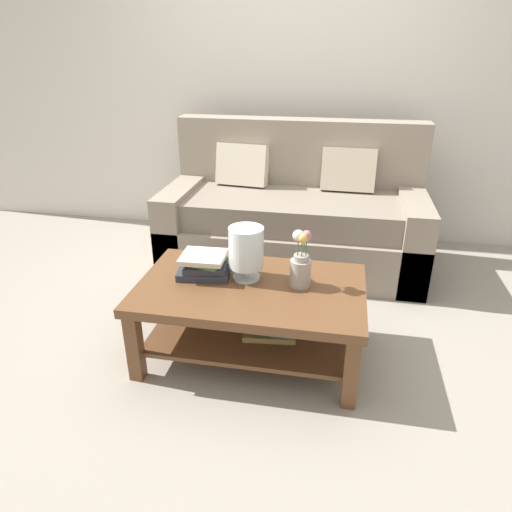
% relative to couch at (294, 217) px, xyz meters
% --- Properties ---
extents(ground_plane, '(10.00, 10.00, 0.00)m').
position_rel_couch_xyz_m(ground_plane, '(-0.11, -0.97, -0.36)').
color(ground_plane, gray).
extents(back_wall, '(6.40, 0.12, 2.70)m').
position_rel_couch_xyz_m(back_wall, '(-0.11, 0.68, 0.99)').
color(back_wall, beige).
rests_on(back_wall, ground).
extents(couch, '(1.93, 0.90, 1.06)m').
position_rel_couch_xyz_m(couch, '(0.00, 0.00, 0.00)').
color(couch, gray).
rests_on(couch, ground).
extents(coffee_table, '(1.19, 0.73, 0.44)m').
position_rel_couch_xyz_m(coffee_table, '(-0.08, -1.27, -0.05)').
color(coffee_table, brown).
rests_on(coffee_table, ground).
extents(book_stack_main, '(0.29, 0.22, 0.13)m').
position_rel_couch_xyz_m(book_stack_main, '(-0.35, -1.21, 0.14)').
color(book_stack_main, '#2D333D').
rests_on(book_stack_main, coffee_table).
extents(glass_hurricane_vase, '(0.19, 0.19, 0.29)m').
position_rel_couch_xyz_m(glass_hurricane_vase, '(-0.12, -1.19, 0.24)').
color(glass_hurricane_vase, silver).
rests_on(glass_hurricane_vase, coffee_table).
extents(flower_pitcher, '(0.11, 0.11, 0.31)m').
position_rel_couch_xyz_m(flower_pitcher, '(0.17, -1.22, 0.20)').
color(flower_pitcher, '#9E998E').
rests_on(flower_pitcher, coffee_table).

